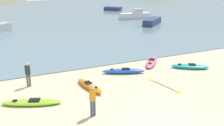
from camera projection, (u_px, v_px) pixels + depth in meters
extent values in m
cube|color=slate|center=(25.00, 15.00, 50.42)|extent=(160.00, 70.00, 0.06)
ellipsoid|color=teal|center=(190.00, 66.00, 20.20)|extent=(2.83, 2.19, 0.32)
cube|color=black|center=(192.00, 64.00, 20.13)|extent=(0.66, 0.64, 0.05)
cylinder|color=black|center=(180.00, 64.00, 20.24)|extent=(0.27, 0.27, 0.02)
ellipsoid|color=#E5668C|center=(152.00, 62.00, 21.26)|extent=(2.65, 2.78, 0.32)
cube|color=black|center=(152.00, 59.00, 21.35)|extent=(0.69, 0.69, 0.05)
cylinder|color=black|center=(150.00, 63.00, 20.44)|extent=(0.27, 0.27, 0.02)
ellipsoid|color=orange|center=(89.00, 86.00, 16.52)|extent=(1.07, 2.84, 0.33)
cube|color=black|center=(88.00, 82.00, 16.57)|extent=(0.41, 0.55, 0.05)
cylinder|color=black|center=(96.00, 87.00, 15.87)|extent=(0.21, 0.21, 0.02)
ellipsoid|color=blue|center=(124.00, 71.00, 19.13)|extent=(3.11, 1.72, 0.35)
cube|color=black|center=(126.00, 69.00, 19.08)|extent=(0.64, 0.51, 0.05)
cylinder|color=black|center=(112.00, 69.00, 19.03)|extent=(0.21, 0.21, 0.02)
ellipsoid|color=#8CCC2D|center=(32.00, 102.00, 14.41)|extent=(3.32, 1.96, 0.25)
cube|color=black|center=(34.00, 100.00, 14.37)|extent=(0.71, 0.62, 0.05)
cylinder|color=black|center=(15.00, 101.00, 14.33)|extent=(0.27, 0.27, 0.02)
cylinder|color=#384260|center=(92.00, 108.00, 13.09)|extent=(0.12, 0.12, 0.85)
cylinder|color=#384260|center=(94.00, 108.00, 13.15)|extent=(0.12, 0.12, 0.85)
cube|color=orange|center=(93.00, 95.00, 12.90)|extent=(0.28, 0.26, 0.60)
cylinder|color=orange|center=(90.00, 95.00, 12.84)|extent=(0.09, 0.09, 0.57)
cylinder|color=orange|center=(95.00, 94.00, 12.95)|extent=(0.09, 0.09, 0.57)
sphere|color=beige|center=(92.00, 87.00, 12.77)|extent=(0.23, 0.23, 0.23)
cylinder|color=#4C4C4C|center=(27.00, 81.00, 16.71)|extent=(0.12, 0.12, 0.82)
cylinder|color=#4C4C4C|center=(30.00, 80.00, 16.77)|extent=(0.12, 0.12, 0.82)
cube|color=#2D2D33|center=(27.00, 70.00, 16.52)|extent=(0.26, 0.23, 0.58)
cylinder|color=#2D2D33|center=(25.00, 70.00, 16.47)|extent=(0.09, 0.09, 0.55)
cylinder|color=#2D2D33|center=(29.00, 70.00, 16.57)|extent=(0.09, 0.09, 0.55)
sphere|color=beige|center=(27.00, 64.00, 16.40)|extent=(0.22, 0.22, 0.22)
cube|color=navy|center=(152.00, 21.00, 39.26)|extent=(4.76, 4.38, 0.90)
cube|color=navy|center=(113.00, 9.00, 56.89)|extent=(3.99, 3.94, 0.76)
cube|color=white|center=(135.00, 16.00, 44.83)|extent=(5.44, 1.87, 0.99)
cube|color=silver|center=(138.00, 11.00, 44.75)|extent=(1.66, 1.00, 0.69)
cylinder|color=black|center=(164.00, 86.00, 16.95)|extent=(0.33, 1.88, 0.03)
cube|color=yellow|center=(151.00, 80.00, 17.87)|extent=(0.25, 0.46, 0.03)
cube|color=yellow|center=(178.00, 92.00, 16.03)|extent=(0.25, 0.46, 0.03)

